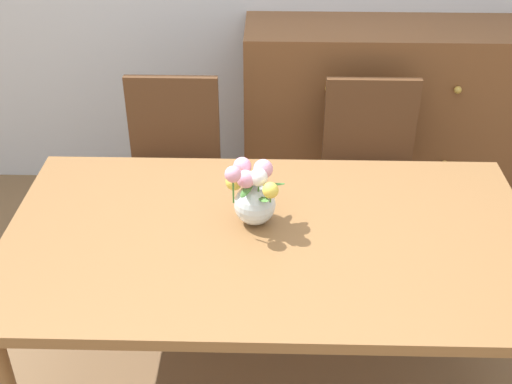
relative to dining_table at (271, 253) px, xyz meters
The scene contains 5 objects.
dining_table is the anchor object (origin of this frame).
chair_left 0.96m from the dining_table, 118.32° to the left, with size 0.42×0.42×0.90m.
chair_right 0.96m from the dining_table, 61.68° to the left, with size 0.42×0.42×0.90m.
dresser 1.45m from the dining_table, 66.94° to the left, with size 1.40×0.47×1.00m.
flower_vase 0.21m from the dining_table, 129.75° to the left, with size 0.20×0.19×0.25m.
Camera 1 is at (-0.00, -1.77, 2.05)m, focal length 46.40 mm.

